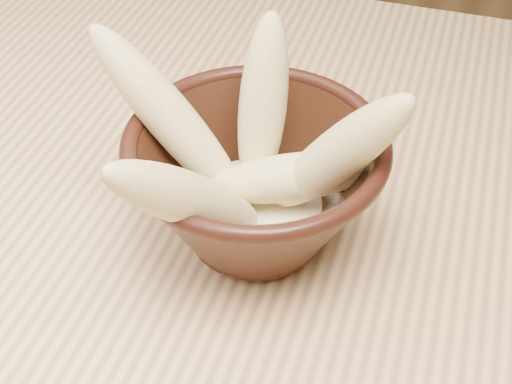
% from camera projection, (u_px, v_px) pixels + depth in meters
% --- Properties ---
extents(table, '(1.20, 0.80, 0.75)m').
position_uv_depth(table, '(360.00, 312.00, 0.61)').
color(table, '#E3BE7C').
rests_on(table, ground).
extents(bowl, '(0.19, 0.19, 0.10)m').
position_uv_depth(bowl, '(256.00, 183.00, 0.52)').
color(bowl, black).
rests_on(bowl, table).
extents(milk_puddle, '(0.11, 0.11, 0.01)m').
position_uv_depth(milk_puddle, '(256.00, 208.00, 0.54)').
color(milk_puddle, '#F5EDC5').
rests_on(milk_puddle, bowl).
extents(banana_upright, '(0.04, 0.08, 0.14)m').
position_uv_depth(banana_upright, '(263.00, 106.00, 0.51)').
color(banana_upright, tan).
rests_on(banana_upright, bowl).
extents(banana_left, '(0.14, 0.05, 0.15)m').
position_uv_depth(banana_left, '(170.00, 118.00, 0.51)').
color(banana_left, tan).
rests_on(banana_left, bowl).
extents(banana_right, '(0.12, 0.06, 0.15)m').
position_uv_depth(banana_right, '(337.00, 156.00, 0.48)').
color(banana_right, tan).
rests_on(banana_right, bowl).
extents(banana_across, '(0.13, 0.07, 0.06)m').
position_uv_depth(banana_across, '(289.00, 178.00, 0.51)').
color(banana_across, tan).
rests_on(banana_across, bowl).
extents(banana_front, '(0.10, 0.14, 0.14)m').
position_uv_depth(banana_front, '(190.00, 200.00, 0.45)').
color(banana_front, tan).
rests_on(banana_front, bowl).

